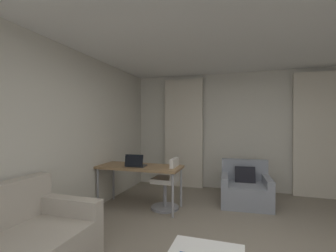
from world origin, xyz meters
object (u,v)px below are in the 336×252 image
(desk, at_px, (140,169))
(desk_chair, at_px, (167,186))
(laptop, at_px, (136,164))
(armchair, at_px, (245,190))

(desk, xyz_separation_m, desk_chair, (0.48, 0.08, -0.28))
(desk, bearing_deg, laptop, -110.19)
(laptop, bearing_deg, desk_chair, 18.57)
(desk_chair, xyz_separation_m, laptop, (-0.51, -0.17, 0.38))
(desk, bearing_deg, desk_chair, 8.94)
(desk, relative_size, desk_chair, 1.65)
(armchair, xyz_separation_m, desk_chair, (-1.29, -0.68, 0.13))
(armchair, relative_size, desk_chair, 1.03)
(armchair, bearing_deg, laptop, -154.63)
(armchair, relative_size, laptop, 2.70)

